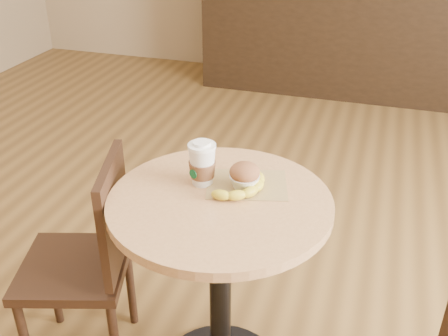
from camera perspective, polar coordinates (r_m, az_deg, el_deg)
name	(u,v)px	position (r m, az deg, el deg)	size (l,w,h in m)	color
cafe_table	(220,262)	(1.66, -0.42, -10.19)	(0.66, 0.66, 0.75)	black
chair_left	(89,258)	(1.85, -14.50, -9.43)	(0.44, 0.44, 0.80)	black
service_counter	(343,26)	(4.46, 12.87, 14.79)	(2.30, 0.65, 1.04)	black
kraft_bag	(247,184)	(1.59, 2.51, -1.80)	(0.24, 0.18, 0.00)	#977B49
coffee_cup	(202,165)	(1.56, -2.39, 0.33)	(0.08, 0.09, 0.14)	silver
muffin	(245,176)	(1.55, 2.26, -0.88)	(0.09, 0.09, 0.08)	silver
banana	(243,184)	(1.56, 2.13, -1.71)	(0.15, 0.22, 0.03)	gold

